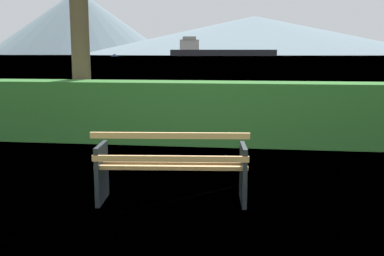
% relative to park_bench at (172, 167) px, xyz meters
% --- Properties ---
extents(ground_plane, '(1400.00, 1400.00, 0.00)m').
position_rel_park_bench_xyz_m(ground_plane, '(-0.01, 0.06, -0.43)').
color(ground_plane, '#4C6B33').
extents(water_surface, '(620.00, 620.00, 0.00)m').
position_rel_park_bench_xyz_m(water_surface, '(-0.01, 308.24, -0.43)').
color(water_surface, '#6B8EA3').
rests_on(water_surface, ground_plane).
extents(park_bench, '(1.76, 0.74, 0.87)m').
position_rel_park_bench_xyz_m(park_bench, '(0.00, 0.00, 0.00)').
color(park_bench, tan).
rests_on(park_bench, ground_plane).
extents(hedge_row, '(8.98, 0.90, 1.17)m').
position_rel_park_bench_xyz_m(hedge_row, '(-0.01, 3.61, 0.16)').
color(hedge_row, '#2D6B28').
rests_on(hedge_row, ground_plane).
extents(cargo_ship_large, '(70.83, 17.93, 12.69)m').
position_rel_park_bench_xyz_m(cargo_ship_large, '(-25.22, 300.65, 3.12)').
color(cargo_ship_large, '#232328').
rests_on(cargo_ship_large, water_surface).
extents(fishing_boat_near, '(3.90, 3.52, 1.40)m').
position_rel_park_bench_xyz_m(fishing_boat_near, '(-78.12, 247.78, 0.06)').
color(fishing_boat_near, '#335693').
rests_on(fishing_boat_near, water_surface).
extents(distant_hills, '(833.11, 433.36, 86.44)m').
position_rel_park_bench_xyz_m(distant_hills, '(54.18, 571.03, 32.71)').
color(distant_hills, slate).
rests_on(distant_hills, ground_plane).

